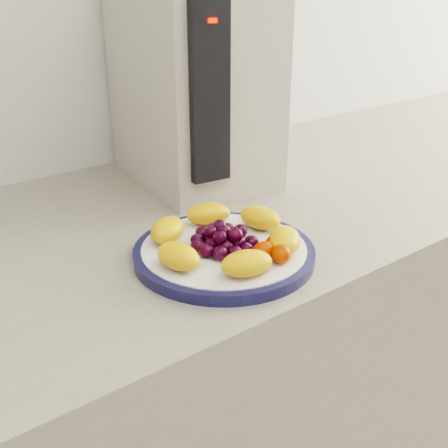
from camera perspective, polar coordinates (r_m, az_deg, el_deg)
plate_rim at (r=0.74m, az=-0.00°, el=-2.98°), size 0.24×0.24×0.01m
plate_face at (r=0.74m, az=-0.00°, el=-2.91°), size 0.22×0.22×0.02m
appliance_body at (r=1.00m, az=-3.17°, el=14.53°), size 0.24×0.31×0.36m
appliance_panel at (r=0.84m, az=-1.52°, el=13.08°), size 0.06×0.03×0.27m
appliance_led at (r=0.82m, az=-1.20°, el=19.97°), size 0.01×0.01×0.01m
fruit_plate at (r=0.73m, az=0.34°, el=-1.36°), size 0.21×0.21×0.03m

